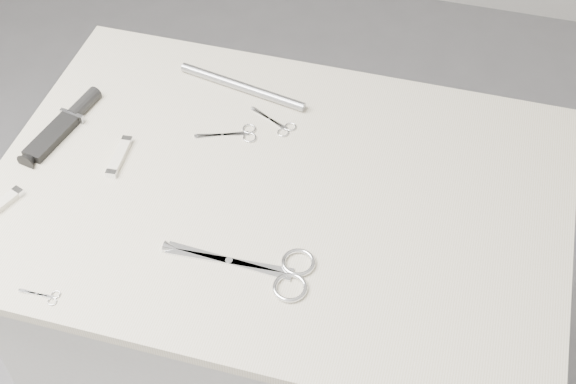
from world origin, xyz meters
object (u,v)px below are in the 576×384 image
(large_shears, at_px, (271,270))
(tiny_scissors, at_px, (45,296))
(pocket_knife_a, at_px, (119,156))
(embroidery_scissors_b, at_px, (278,124))
(metal_rail, at_px, (242,87))
(plinth, at_px, (280,335))
(embroidery_scissors_a, at_px, (237,134))
(sheathed_knife, at_px, (67,122))

(large_shears, xyz_separation_m, tiny_scissors, (-0.32, -0.14, -0.00))
(large_shears, distance_m, pocket_knife_a, 0.37)
(tiny_scissors, bearing_deg, pocket_knife_a, 90.19)
(embroidery_scissors_b, relative_size, metal_rail, 0.36)
(plinth, height_order, pocket_knife_a, pocket_knife_a)
(embroidery_scissors_b, bearing_deg, tiny_scissors, -91.02)
(tiny_scissors, relative_size, metal_rail, 0.24)
(embroidery_scissors_b, xyz_separation_m, pocket_knife_a, (-0.25, -0.16, 0.00))
(plinth, relative_size, metal_rail, 3.35)
(embroidery_scissors_a, bearing_deg, sheathed_knife, 170.53)
(embroidery_scissors_b, distance_m, sheathed_knife, 0.39)
(tiny_scissors, xyz_separation_m, sheathed_knife, (-0.14, 0.36, 0.01))
(embroidery_scissors_a, xyz_separation_m, pocket_knife_a, (-0.18, -0.12, 0.00))
(metal_rail, bearing_deg, embroidery_scissors_a, -76.74)
(large_shears, height_order, embroidery_scissors_b, large_shears)
(large_shears, distance_m, metal_rail, 0.44)
(large_shears, xyz_separation_m, embroidery_scissors_b, (-0.08, 0.33, -0.00))
(tiny_scissors, bearing_deg, sheathed_knife, 109.53)
(large_shears, height_order, tiny_scissors, large_shears)
(plinth, bearing_deg, sheathed_knife, 172.84)
(tiny_scissors, xyz_separation_m, metal_rail, (0.15, 0.54, 0.01))
(embroidery_scissors_a, xyz_separation_m, tiny_scissors, (-0.18, -0.42, -0.00))
(plinth, bearing_deg, pocket_knife_a, -179.49)
(plinth, relative_size, tiny_scissors, 13.71)
(pocket_knife_a, relative_size, metal_rail, 0.37)
(tiny_scissors, distance_m, sheathed_knife, 0.39)
(pocket_knife_a, bearing_deg, embroidery_scissors_a, -62.24)
(embroidery_scissors_a, relative_size, tiny_scissors, 1.72)
(embroidery_scissors_b, bearing_deg, embroidery_scissors_a, -119.22)
(embroidery_scissors_b, height_order, tiny_scissors, same)
(plinth, xyz_separation_m, embroidery_scissors_b, (-0.04, 0.16, 0.47))
(embroidery_scissors_a, distance_m, sheathed_knife, 0.32)
(plinth, distance_m, pocket_knife_a, 0.56)
(embroidery_scissors_a, bearing_deg, pocket_knife_a, -168.14)
(tiny_scissors, height_order, pocket_knife_a, pocket_knife_a)
(large_shears, height_order, metal_rail, metal_rail)
(embroidery_scissors_a, distance_m, metal_rail, 0.13)
(plinth, xyz_separation_m, embroidery_scissors_a, (-0.11, 0.11, 0.47))
(embroidery_scissors_b, height_order, metal_rail, metal_rail)
(sheathed_knife, bearing_deg, embroidery_scissors_a, -68.38)
(tiny_scissors, bearing_deg, embroidery_scissors_b, 61.34)
(metal_rail, bearing_deg, sheathed_knife, -147.67)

